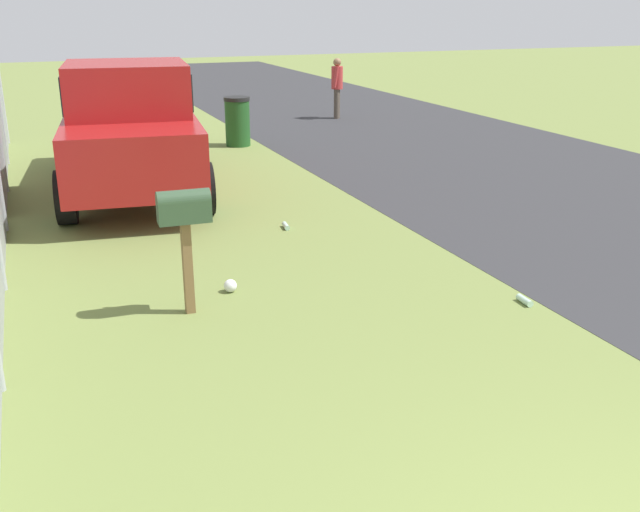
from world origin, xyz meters
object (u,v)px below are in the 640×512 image
pickup_truck (130,124)px  trash_bin (237,121)px  pedestrian (337,84)px  mailbox (184,216)px

pickup_truck → trash_bin: pickup_truck is taller
trash_bin → pedestrian: bearing=-51.4°
mailbox → pedestrian: 12.98m
pickup_truck → mailbox: bearing=4.4°
pickup_truck → pedestrian: 8.66m
pickup_truck → trash_bin: size_ratio=5.58×
pickup_truck → pedestrian: bearing=141.4°
mailbox → pickup_truck: pickup_truck is taller
pedestrian → pickup_truck: bearing=77.1°
pickup_truck → trash_bin: bearing=147.7°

